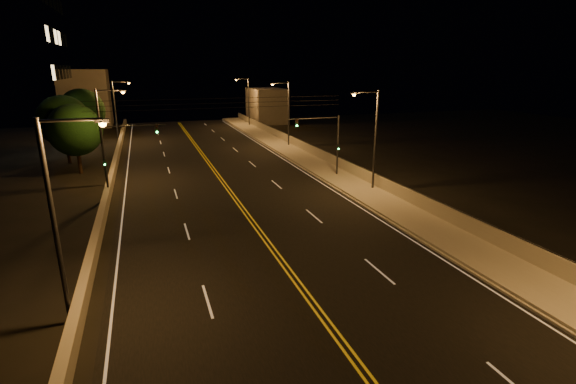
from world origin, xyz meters
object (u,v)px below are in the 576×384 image
object	(u,v)px
streetlight_2	(286,110)
streetlight_4	(60,210)
streetlight_1	(373,134)
tree_2	(82,111)
traffic_signal_right	(328,139)
streetlight_3	(247,99)
streetlight_6	(117,107)
tree_1	(64,121)
traffic_signal_left	(117,151)
tree_0	(75,130)
streetlight_5	(104,130)

from	to	relation	value
streetlight_2	streetlight_4	size ratio (longest dim) A/B	1.00
streetlight_1	tree_2	bearing A→B (deg)	129.53
traffic_signal_right	streetlight_3	bearing A→B (deg)	87.77
streetlight_6	traffic_signal_right	size ratio (longest dim) A/B	1.43
streetlight_4	tree_1	world-z (taller)	streetlight_4
traffic_signal_left	tree_0	world-z (taller)	tree_0
streetlight_4	tree_2	size ratio (longest dim) A/B	1.11
streetlight_4	streetlight_5	distance (m)	22.82
tree_1	tree_2	bearing A→B (deg)	85.58
streetlight_4	tree_1	size ratio (longest dim) A/B	1.14
streetlight_5	traffic_signal_right	world-z (taller)	streetlight_5
streetlight_1	tree_1	bearing A→B (deg)	141.40
streetlight_5	tree_0	world-z (taller)	streetlight_5
tree_0	tree_1	bearing A→B (deg)	107.35
tree_2	tree_0	bearing A→B (deg)	-86.21
streetlight_4	streetlight_5	world-z (taller)	same
streetlight_5	traffic_signal_right	distance (m)	20.36
streetlight_1	streetlight_3	size ratio (longest dim) A/B	1.00
streetlight_3	tree_2	world-z (taller)	streetlight_3
traffic_signal_left	streetlight_1	bearing A→B (deg)	-15.23
streetlight_1	traffic_signal_left	size ratio (longest dim) A/B	1.43
streetlight_3	streetlight_5	bearing A→B (deg)	-121.64
streetlight_4	traffic_signal_left	distance (m)	18.71
tree_2	streetlight_2	bearing A→B (deg)	-18.62
streetlight_6	streetlight_1	bearing A→B (deg)	-57.85
traffic_signal_right	tree_1	xyz separation A→B (m)	(-24.82, 15.50, 0.91)
streetlight_1	streetlight_3	bearing A→B (deg)	90.00
tree_0	streetlight_1	bearing A→B (deg)	-31.84
tree_2	streetlight_5	bearing A→B (deg)	-78.95
streetlight_1	traffic_signal_right	bearing A→B (deg)	105.36
traffic_signal_left	tree_1	xyz separation A→B (m)	(-6.04, 15.50, 0.91)
tree_1	streetlight_4	bearing A→B (deg)	-81.79
streetlight_2	streetlight_6	xyz separation A→B (m)	(-21.41, 11.70, 0.00)
streetlight_6	traffic_signal_right	xyz separation A→B (m)	(19.90, -28.54, -1.18)
streetlight_4	traffic_signal_left	bearing A→B (deg)	86.57
streetlight_3	tree_2	xyz separation A→B (m)	(-25.57, -13.47, -0.10)
traffic_signal_right	tree_2	xyz separation A→B (m)	(-24.05, 25.46, 1.07)
traffic_signal_right	tree_1	size ratio (longest dim) A/B	0.80
streetlight_6	tree_0	world-z (taller)	streetlight_6
streetlight_2	tree_1	world-z (taller)	streetlight_2
streetlight_1	tree_1	world-z (taller)	streetlight_1
traffic_signal_left	tree_0	bearing A→B (deg)	113.56
streetlight_3	streetlight_6	world-z (taller)	same
streetlight_3	tree_0	distance (m)	38.16
streetlight_4	streetlight_1	bearing A→B (deg)	31.49
traffic_signal_left	tree_2	size ratio (longest dim) A/B	0.78
tree_1	tree_0	bearing A→B (deg)	-72.65
traffic_signal_right	streetlight_1	bearing A→B (deg)	-74.64
streetlight_2	streetlight_3	size ratio (longest dim) A/B	1.00
streetlight_4	streetlight_6	bearing A→B (deg)	90.00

